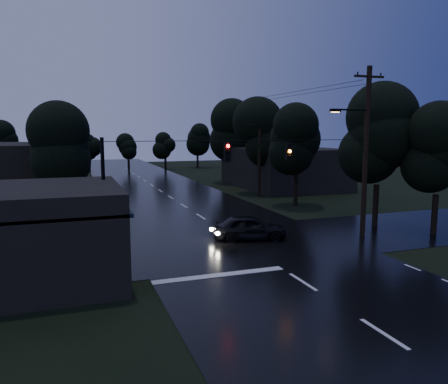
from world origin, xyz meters
TOP-DOWN VIEW (x-y plane):
  - ground at (0.00, 0.00)m, footprint 160.00×160.00m
  - main_road at (0.00, 30.00)m, footprint 12.00×120.00m
  - cross_street at (0.00, 12.00)m, footprint 60.00×9.00m
  - building_far_right at (14.00, 34.00)m, footprint 10.00×14.00m
  - building_far_left at (-14.00, 40.00)m, footprint 10.00×16.00m
  - utility_pole_main at (7.41, 11.00)m, footprint 3.50×0.30m
  - utility_pole_far at (8.30, 28.00)m, footprint 2.00×0.30m
  - anchor_pole_left at (-7.50, 11.00)m, footprint 0.18×0.18m
  - span_signals at (0.56, 10.99)m, footprint 15.00×0.37m
  - tree_corner_near at (10.00, 13.00)m, footprint 4.48×4.48m
  - tree_corner_far at (12.00, 10.00)m, footprint 3.92×3.92m
  - tree_left_a at (-9.00, 22.00)m, footprint 3.92×3.92m
  - tree_left_b at (-9.60, 30.00)m, footprint 4.20×4.20m
  - tree_left_c at (-10.20, 40.00)m, footprint 4.48×4.48m
  - tree_right_a at (9.00, 22.00)m, footprint 4.20×4.20m
  - tree_right_b at (9.60, 30.00)m, footprint 4.48×4.48m
  - tree_right_c at (10.20, 40.00)m, footprint 4.76×4.76m
  - car at (0.75, 12.52)m, footprint 4.53×2.63m

SIDE VIEW (x-z plane):
  - ground at x=0.00m, z-range 0.00..0.00m
  - main_road at x=0.00m, z-range -0.01..0.01m
  - cross_street at x=0.00m, z-range -0.01..0.01m
  - car at x=0.75m, z-range 0.00..1.45m
  - building_far_right at x=14.00m, z-range 0.00..4.40m
  - building_far_left at x=-14.00m, z-range 0.00..5.00m
  - anchor_pole_left at x=-7.50m, z-range 0.00..6.00m
  - utility_pole_far at x=8.30m, z-range 0.13..7.63m
  - tree_corner_far at x=12.00m, z-range 1.11..9.37m
  - tree_left_a at x=-9.00m, z-range 1.11..9.37m
  - span_signals at x=0.56m, z-range 4.69..5.80m
  - utility_pole_main at x=7.41m, z-range 0.26..10.26m
  - tree_left_b at x=-9.60m, z-range 1.19..10.04m
  - tree_right_a at x=9.00m, z-range 1.19..10.04m
  - tree_corner_near at x=10.00m, z-range 1.27..10.71m
  - tree_left_c at x=-10.20m, z-range 1.27..10.71m
  - tree_right_b at x=9.60m, z-range 1.27..10.71m
  - tree_right_c at x=10.20m, z-range 1.35..11.38m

